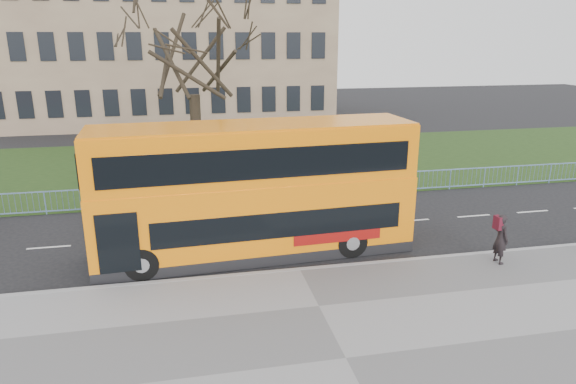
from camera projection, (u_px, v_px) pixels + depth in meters
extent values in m
plane|color=black|center=(290.00, 254.00, 19.13)|extent=(120.00, 120.00, 0.00)
cube|color=slate|center=(346.00, 360.00, 12.79)|extent=(80.00, 10.50, 0.12)
cube|color=gray|center=(300.00, 270.00, 17.66)|extent=(80.00, 0.20, 0.14)
cube|color=#1C3413|center=(244.00, 164.00, 32.52)|extent=(80.00, 15.40, 0.08)
cube|color=#7F6651|center=(164.00, 45.00, 48.93)|extent=(30.00, 15.00, 14.00)
cube|color=orange|center=(255.00, 216.00, 18.84)|extent=(11.59, 3.32, 2.13)
cube|color=orange|center=(255.00, 183.00, 18.48)|extent=(11.59, 3.32, 0.37)
cube|color=orange|center=(254.00, 153.00, 18.15)|extent=(11.53, 3.26, 1.91)
cube|color=black|center=(282.00, 225.00, 17.70)|extent=(8.83, 0.50, 0.93)
cube|color=black|center=(262.00, 164.00, 16.92)|extent=(10.53, 0.58, 1.04)
cylinder|color=black|center=(142.00, 264.00, 16.98)|extent=(1.15, 0.36, 1.14)
cylinder|color=black|center=(352.00, 242.00, 18.76)|extent=(1.15, 0.36, 1.14)
imported|color=black|center=(501.00, 239.00, 17.92)|extent=(0.49, 0.69, 1.79)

